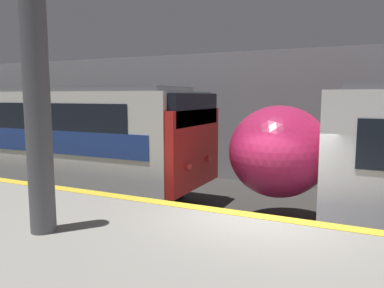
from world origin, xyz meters
The scene contains 3 objects.
ground_plane centered at (0.00, 0.00, 0.00)m, with size 120.00×120.00×0.00m, color #33302D.
station_rear_barrier centered at (0.00, 7.09, 2.43)m, with size 50.00×0.15×4.87m.
support_pillar_near centered at (-2.86, -2.35, 3.07)m, with size 0.39×0.39×3.99m.
Camera 1 is at (1.75, -6.54, 3.23)m, focal length 35.00 mm.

